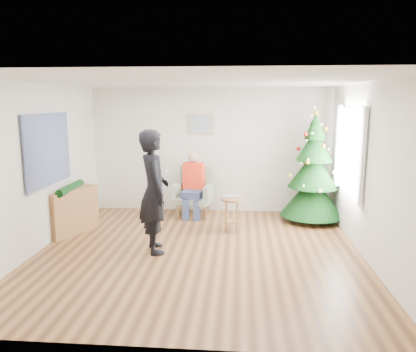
# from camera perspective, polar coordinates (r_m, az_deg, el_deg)

# --- Properties ---
(floor) EXTENTS (5.00, 5.00, 0.00)m
(floor) POSITION_cam_1_polar(r_m,az_deg,el_deg) (6.42, -1.35, -10.67)
(floor) COLOR brown
(floor) RESTS_ON ground
(ceiling) EXTENTS (5.00, 5.00, 0.00)m
(ceiling) POSITION_cam_1_polar(r_m,az_deg,el_deg) (5.99, -1.46, 13.19)
(ceiling) COLOR white
(ceiling) RESTS_ON wall_back
(wall_back) EXTENTS (5.00, 0.00, 5.00)m
(wall_back) POSITION_cam_1_polar(r_m,az_deg,el_deg) (8.54, 0.37, 3.64)
(wall_back) COLOR silver
(wall_back) RESTS_ON floor
(wall_front) EXTENTS (5.00, 0.00, 5.00)m
(wall_front) POSITION_cam_1_polar(r_m,az_deg,el_deg) (3.66, -5.57, -5.70)
(wall_front) COLOR silver
(wall_front) RESTS_ON floor
(wall_left) EXTENTS (0.00, 5.00, 5.00)m
(wall_left) POSITION_cam_1_polar(r_m,az_deg,el_deg) (6.81, -22.83, 1.07)
(wall_left) COLOR silver
(wall_left) RESTS_ON floor
(wall_right) EXTENTS (0.00, 5.00, 5.00)m
(wall_right) POSITION_cam_1_polar(r_m,az_deg,el_deg) (6.32, 21.76, 0.48)
(wall_right) COLOR silver
(wall_right) RESTS_ON floor
(window_panel) EXTENTS (0.04, 1.30, 1.40)m
(window_panel) POSITION_cam_1_polar(r_m,az_deg,el_deg) (7.24, 19.36, 3.41)
(window_panel) COLOR white
(window_panel) RESTS_ON wall_right
(curtains) EXTENTS (0.05, 1.75, 1.50)m
(curtains) POSITION_cam_1_polar(r_m,az_deg,el_deg) (7.23, 19.13, 3.42)
(curtains) COLOR white
(curtains) RESTS_ON wall_right
(christmas_tree) EXTENTS (1.21, 1.21, 2.19)m
(christmas_tree) POSITION_cam_1_polar(r_m,az_deg,el_deg) (8.07, 14.60, 0.64)
(christmas_tree) COLOR #3F2816
(christmas_tree) RESTS_ON floor
(stool) EXTENTS (0.41, 0.41, 0.62)m
(stool) POSITION_cam_1_polar(r_m,az_deg,el_deg) (7.31, 3.36, -5.41)
(stool) COLOR brown
(stool) RESTS_ON floor
(laptop) EXTENTS (0.40, 0.36, 0.03)m
(laptop) POSITION_cam_1_polar(r_m,az_deg,el_deg) (7.23, 3.39, -3.00)
(laptop) COLOR silver
(laptop) RESTS_ON stool
(armchair) EXTENTS (0.83, 0.78, 0.99)m
(armchair) POSITION_cam_1_polar(r_m,az_deg,el_deg) (8.30, -1.99, -3.12)
(armchair) COLOR gray
(armchair) RESTS_ON floor
(seated_person) EXTENTS (0.46, 0.63, 1.30)m
(seated_person) POSITION_cam_1_polar(r_m,az_deg,el_deg) (8.19, -2.12, -1.15)
(seated_person) COLOR navy
(seated_person) RESTS_ON armchair
(standing_man) EXTENTS (0.68, 0.81, 1.91)m
(standing_man) POSITION_cam_1_polar(r_m,az_deg,el_deg) (6.27, -7.60, -2.18)
(standing_man) COLOR black
(standing_man) RESTS_ON floor
(game_controller) EXTENTS (0.08, 0.13, 0.04)m
(game_controller) POSITION_cam_1_polar(r_m,az_deg,el_deg) (6.14, -5.88, 0.61)
(game_controller) COLOR white
(game_controller) RESTS_ON standing_man
(console) EXTENTS (0.68, 1.03, 0.80)m
(console) POSITION_cam_1_polar(r_m,az_deg,el_deg) (7.58, -18.60, -4.72)
(console) COLOR brown
(console) RESTS_ON floor
(garland) EXTENTS (0.14, 0.90, 0.14)m
(garland) POSITION_cam_1_polar(r_m,az_deg,el_deg) (7.49, -18.78, -1.62)
(garland) COLOR black
(garland) RESTS_ON console
(tapestry) EXTENTS (0.03, 1.50, 1.15)m
(tapestry) POSITION_cam_1_polar(r_m,az_deg,el_deg) (7.02, -21.57, 3.48)
(tapestry) COLOR black
(tapestry) RESTS_ON wall_left
(framed_picture) EXTENTS (0.52, 0.05, 0.42)m
(framed_picture) POSITION_cam_1_polar(r_m,az_deg,el_deg) (8.47, -1.00, 7.32)
(framed_picture) COLOR tan
(framed_picture) RESTS_ON wall_back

